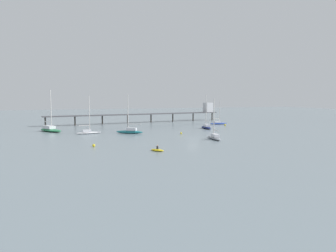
# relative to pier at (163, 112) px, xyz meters

# --- Properties ---
(ground_plane) EXTENTS (400.00, 400.00, 0.00)m
(ground_plane) POSITION_rel_pier_xyz_m (-10.24, -49.62, -3.95)
(ground_plane) COLOR gray
(pier) EXTENTS (70.02, 11.73, 7.54)m
(pier) POSITION_rel_pier_xyz_m (0.00, 0.00, 0.00)
(pier) COLOR #4C4C51
(pier) RESTS_ON ground_plane
(sailboat_navy) EXTENTS (2.94, 7.19, 10.69)m
(sailboat_navy) POSITION_rel_pier_xyz_m (3.60, -30.09, -3.28)
(sailboat_navy) COLOR navy
(sailboat_navy) RESTS_ON ground_plane
(sailboat_blue) EXTENTS (6.85, 2.09, 8.91)m
(sailboat_blue) POSITION_rel_pier_xyz_m (15.11, -17.53, -3.37)
(sailboat_blue) COLOR #2D4CB7
(sailboat_blue) RESTS_ON ground_plane
(sailboat_white) EXTENTS (6.77, 2.55, 10.31)m
(sailboat_white) POSITION_rel_pier_xyz_m (-32.71, -31.21, -3.31)
(sailboat_white) COLOR white
(sailboat_white) RESTS_ON ground_plane
(sailboat_teal) EXTENTS (7.30, 5.51, 10.62)m
(sailboat_teal) POSITION_rel_pier_xyz_m (-22.03, -34.52, -3.22)
(sailboat_teal) COLOR #1E727A
(sailboat_teal) RESTS_ON ground_plane
(sailboat_gray) EXTENTS (3.05, 7.70, 9.51)m
(sailboat_gray) POSITION_rel_pier_xyz_m (-6.06, -52.66, -3.32)
(sailboat_gray) COLOR gray
(sailboat_gray) RESTS_ON ground_plane
(sailboat_green) EXTENTS (7.43, 9.84, 11.92)m
(sailboat_green) POSITION_rel_pier_xyz_m (-42.31, -21.78, -3.24)
(sailboat_green) COLOR #287F4C
(sailboat_green) RESTS_ON ground_plane
(dinghy_yellow) EXTENTS (2.54, 2.95, 1.14)m
(dinghy_yellow) POSITION_rel_pier_xyz_m (-23.70, -63.16, -3.74)
(dinghy_yellow) COLOR yellow
(dinghy_yellow) RESTS_ON ground_plane
(mooring_buoy_mid) EXTENTS (0.65, 0.65, 0.65)m
(mooring_buoy_mid) POSITION_rel_pier_xyz_m (14.25, -23.65, -3.62)
(mooring_buoy_mid) COLOR yellow
(mooring_buoy_mid) RESTS_ON ground_plane
(mooring_buoy_outer) EXTENTS (0.60, 0.60, 0.60)m
(mooring_buoy_outer) POSITION_rel_pier_xyz_m (-34.05, -54.36, -3.65)
(mooring_buoy_outer) COLOR yellow
(mooring_buoy_outer) RESTS_ON ground_plane
(mooring_buoy_inner) EXTENTS (0.51, 0.51, 0.51)m
(mooring_buoy_inner) POSITION_rel_pier_xyz_m (-9.48, -40.68, -3.69)
(mooring_buoy_inner) COLOR yellow
(mooring_buoy_inner) RESTS_ON ground_plane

